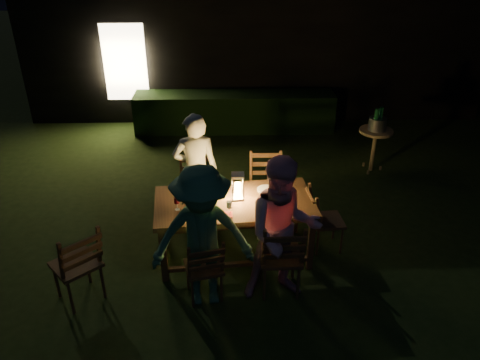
{
  "coord_description": "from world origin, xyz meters",
  "views": [
    {
      "loc": [
        -0.63,
        -5.69,
        3.91
      ],
      "look_at": [
        -0.49,
        -0.38,
        1.0
      ],
      "focal_mm": 35.0,
      "sensor_mm": 36.0,
      "label": 1
    }
  ],
  "objects_px": {
    "chair_near_right": "(280,269)",
    "person_opp_left": "(202,238)",
    "chair_end": "(325,230)",
    "chair_far_right": "(266,201)",
    "person_opp_right": "(283,231)",
    "side_table": "(376,135)",
    "bottle_bucket_b": "(380,120)",
    "dining_table": "(235,206)",
    "chair_near_left": "(204,278)",
    "bottle_bucket_a": "(375,122)",
    "ice_bucket": "(377,124)",
    "chair_spare": "(79,277)",
    "person_house_side": "(196,171)",
    "chair_far_left": "(198,206)",
    "bottle_table": "(214,192)",
    "lantern": "(238,188)"
  },
  "relations": [
    {
      "from": "lantern",
      "to": "person_house_side",
      "type": "bearing_deg",
      "value": 128.76
    },
    {
      "from": "chair_near_right",
      "to": "chair_spare",
      "type": "bearing_deg",
      "value": -179.41
    },
    {
      "from": "chair_far_left",
      "to": "chair_spare",
      "type": "distance_m",
      "value": 2.0
    },
    {
      "from": "person_opp_left",
      "to": "chair_far_left",
      "type": "bearing_deg",
      "value": 89.97
    },
    {
      "from": "person_opp_right",
      "to": "lantern",
      "type": "distance_m",
      "value": 0.96
    },
    {
      "from": "dining_table",
      "to": "chair_spare",
      "type": "relative_size",
      "value": 1.94
    },
    {
      "from": "chair_near_left",
      "to": "chair_spare",
      "type": "height_order",
      "value": "chair_spare"
    },
    {
      "from": "chair_near_right",
      "to": "chair_end",
      "type": "height_order",
      "value": "chair_near_right"
    },
    {
      "from": "chair_spare",
      "to": "dining_table",
      "type": "bearing_deg",
      "value": -17.39
    },
    {
      "from": "chair_end",
      "to": "person_house_side",
      "type": "distance_m",
      "value": 1.96
    },
    {
      "from": "person_opp_left",
      "to": "ice_bucket",
      "type": "height_order",
      "value": "person_opp_left"
    },
    {
      "from": "chair_spare",
      "to": "person_house_side",
      "type": "xyz_separation_m",
      "value": [
        1.29,
        1.58,
        0.54
      ]
    },
    {
      "from": "dining_table",
      "to": "chair_far_right",
      "type": "height_order",
      "value": "chair_far_right"
    },
    {
      "from": "chair_far_right",
      "to": "person_house_side",
      "type": "bearing_deg",
      "value": 3.0
    },
    {
      "from": "chair_end",
      "to": "chair_far_right",
      "type": "bearing_deg",
      "value": -138.09
    },
    {
      "from": "chair_near_right",
      "to": "dining_table",
      "type": "bearing_deg",
      "value": 124.5
    },
    {
      "from": "person_house_side",
      "to": "bottle_table",
      "type": "relative_size",
      "value": 6.16
    },
    {
      "from": "person_opp_left",
      "to": "bottle_table",
      "type": "xyz_separation_m",
      "value": [
        0.12,
        0.84,
        0.09
      ]
    },
    {
      "from": "chair_near_right",
      "to": "person_opp_left",
      "type": "distance_m",
      "value": 1.06
    },
    {
      "from": "chair_near_right",
      "to": "person_opp_right",
      "type": "height_order",
      "value": "person_opp_right"
    },
    {
      "from": "dining_table",
      "to": "chair_end",
      "type": "distance_m",
      "value": 1.32
    },
    {
      "from": "chair_far_right",
      "to": "person_opp_right",
      "type": "xyz_separation_m",
      "value": [
        0.06,
        -1.59,
        0.58
      ]
    },
    {
      "from": "dining_table",
      "to": "person_opp_right",
      "type": "distance_m",
      "value": 0.95
    },
    {
      "from": "side_table",
      "to": "person_opp_left",
      "type": "bearing_deg",
      "value": -131.38
    },
    {
      "from": "dining_table",
      "to": "person_opp_right",
      "type": "relative_size",
      "value": 1.17
    },
    {
      "from": "ice_bucket",
      "to": "bottle_bucket_b",
      "type": "height_order",
      "value": "bottle_bucket_b"
    },
    {
      "from": "chair_end",
      "to": "lantern",
      "type": "bearing_deg",
      "value": -91.81
    },
    {
      "from": "chair_near_left",
      "to": "ice_bucket",
      "type": "bearing_deg",
      "value": 34.47
    },
    {
      "from": "person_house_side",
      "to": "chair_spare",
      "type": "bearing_deg",
      "value": 45.02
    },
    {
      "from": "side_table",
      "to": "bottle_bucket_b",
      "type": "bearing_deg",
      "value": 38.66
    },
    {
      "from": "person_opp_left",
      "to": "side_table",
      "type": "distance_m",
      "value": 4.34
    },
    {
      "from": "person_opp_right",
      "to": "dining_table",
      "type": "bearing_deg",
      "value": 118.76
    },
    {
      "from": "person_opp_right",
      "to": "side_table",
      "type": "bearing_deg",
      "value": 52.31
    },
    {
      "from": "chair_near_left",
      "to": "bottle_bucket_a",
      "type": "xyz_separation_m",
      "value": [
        2.82,
        3.16,
        0.66
      ]
    },
    {
      "from": "person_house_side",
      "to": "bottle_bucket_b",
      "type": "relative_size",
      "value": 5.39
    },
    {
      "from": "chair_far_left",
      "to": "dining_table",
      "type": "bearing_deg",
      "value": 122.33
    },
    {
      "from": "person_opp_right",
      "to": "side_table",
      "type": "relative_size",
      "value": 2.3
    },
    {
      "from": "side_table",
      "to": "bottle_table",
      "type": "bearing_deg",
      "value": -138.68
    },
    {
      "from": "chair_far_right",
      "to": "person_opp_left",
      "type": "relative_size",
      "value": 0.61
    },
    {
      "from": "bottle_bucket_a",
      "to": "person_opp_right",
      "type": "bearing_deg",
      "value": -121.59
    },
    {
      "from": "chair_near_left",
      "to": "person_house_side",
      "type": "distance_m",
      "value": 1.69
    },
    {
      "from": "chair_far_right",
      "to": "bottle_bucket_a",
      "type": "distance_m",
      "value": 2.58
    },
    {
      "from": "person_opp_right",
      "to": "bottle_bucket_a",
      "type": "height_order",
      "value": "person_opp_right"
    },
    {
      "from": "chair_near_right",
      "to": "chair_spare",
      "type": "relative_size",
      "value": 1.0
    },
    {
      "from": "chair_end",
      "to": "person_opp_right",
      "type": "bearing_deg",
      "value": -42.97
    },
    {
      "from": "dining_table",
      "to": "person_opp_right",
      "type": "bearing_deg",
      "value": -61.24
    },
    {
      "from": "chair_far_right",
      "to": "ice_bucket",
      "type": "height_order",
      "value": "chair_far_right"
    },
    {
      "from": "chair_spare",
      "to": "person_opp_left",
      "type": "height_order",
      "value": "person_opp_left"
    },
    {
      "from": "chair_near_left",
      "to": "chair_spare",
      "type": "bearing_deg",
      "value": 166.1
    },
    {
      "from": "chair_near_right",
      "to": "side_table",
      "type": "height_order",
      "value": "chair_near_right"
    }
  ]
}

